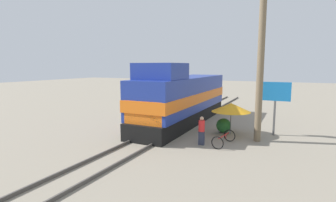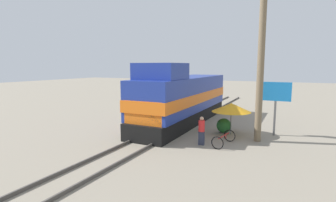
{
  "view_description": "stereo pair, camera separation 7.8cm",
  "coord_description": "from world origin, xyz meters",
  "views": [
    {
      "loc": [
        7.38,
        -15.6,
        4.26
      ],
      "look_at": [
        1.2,
        -2.78,
        2.35
      ],
      "focal_mm": 28.0,
      "sensor_mm": 36.0,
      "label": 1
    },
    {
      "loc": [
        7.45,
        -15.56,
        4.26
      ],
      "look_at": [
        1.2,
        -2.78,
        2.35
      ],
      "focal_mm": 28.0,
      "sensor_mm": 36.0,
      "label": 2
    }
  ],
  "objects": [
    {
      "name": "locomotive",
      "position": [
        0.0,
        2.03,
        1.88
      ],
      "size": [
        2.87,
        12.35,
        4.43
      ],
      "color": "black",
      "rests_on": "ground_plane"
    },
    {
      "name": "ground_plane",
      "position": [
        0.0,
        0.0,
        0.0
      ],
      "size": [
        120.0,
        120.0,
        0.0
      ],
      "primitive_type": "plane",
      "color": "gray"
    },
    {
      "name": "bicycle",
      "position": [
        4.14,
        -1.93,
        0.35
      ],
      "size": [
        0.93,
        1.82,
        0.68
      ],
      "rotation": [
        0.0,
        0.0,
        3.0
      ],
      "color": "black",
      "rests_on": "ground_plane"
    },
    {
      "name": "billboard_sign",
      "position": [
        6.41,
        1.5,
        2.45
      ],
      "size": [
        1.72,
        0.12,
        3.29
      ],
      "color": "#595959",
      "rests_on": "ground_plane"
    },
    {
      "name": "shrub_cluster",
      "position": [
        3.47,
        0.73,
        0.47
      ],
      "size": [
        0.93,
        0.93,
        0.93
      ],
      "primitive_type": "sphere",
      "color": "#236028",
      "rests_on": "ground_plane"
    },
    {
      "name": "utility_pole",
      "position": [
        5.66,
        -0.29,
        5.59
      ],
      "size": [
        1.8,
        0.37,
        11.04
      ],
      "color": "#726047",
      "rests_on": "ground_plane"
    },
    {
      "name": "person_bystander",
      "position": [
        3.02,
        -2.39,
        0.84
      ],
      "size": [
        0.34,
        0.34,
        1.56
      ],
      "color": "#2D3347",
      "rests_on": "ground_plane"
    },
    {
      "name": "rail_near",
      "position": [
        -0.72,
        0.0,
        0.07
      ],
      "size": [
        0.08,
        39.7,
        0.15
      ],
      "primitive_type": "cube",
      "color": "#4C4742",
      "rests_on": "ground_plane"
    },
    {
      "name": "rail_far",
      "position": [
        0.72,
        0.0,
        0.07
      ],
      "size": [
        0.08,
        39.7,
        0.15
      ],
      "primitive_type": "cube",
      "color": "#4C4742",
      "rests_on": "ground_plane"
    },
    {
      "name": "vendor_umbrella",
      "position": [
        3.95,
        0.51,
        1.71
      ],
      "size": [
        2.4,
        2.4,
        1.98
      ],
      "color": "#4C4C4C",
      "rests_on": "ground_plane"
    }
  ]
}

